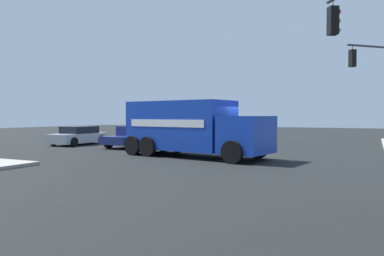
{
  "coord_description": "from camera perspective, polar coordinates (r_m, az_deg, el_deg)",
  "views": [
    {
      "loc": [
        -6.06,
        17.71,
        2.06
      ],
      "look_at": [
        2.43,
        0.47,
        1.43
      ],
      "focal_mm": 34.85,
      "sensor_mm": 36.0,
      "label": 1
    }
  ],
  "objects": [
    {
      "name": "delivery_truck",
      "position": [
        18.69,
        -0.05,
        0.04
      ],
      "size": [
        7.81,
        3.91,
        2.8
      ],
      "color": "#1438AD",
      "rests_on": "ground"
    },
    {
      "name": "sedan_silver",
      "position": [
        27.78,
        -16.97,
        -1.15
      ],
      "size": [
        2.11,
        4.33,
        1.31
      ],
      "color": "#B7BABF",
      "rests_on": "ground"
    },
    {
      "name": "ground_plane",
      "position": [
        18.83,
        7.31,
        -4.41
      ],
      "size": [
        100.0,
        100.0,
        0.0
      ],
      "primitive_type": "plane",
      "color": "black"
    },
    {
      "name": "traffic_light_secondary",
      "position": [
        11.53,
        27.24,
        11.92
      ],
      "size": [
        2.61,
        3.7,
        6.25
      ],
      "color": "#38383D",
      "rests_on": "ground"
    },
    {
      "name": "pickup_navy",
      "position": [
        24.89,
        -8.3,
        -1.21
      ],
      "size": [
        2.68,
        5.38,
        1.38
      ],
      "color": "navy",
      "rests_on": "ground"
    }
  ]
}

